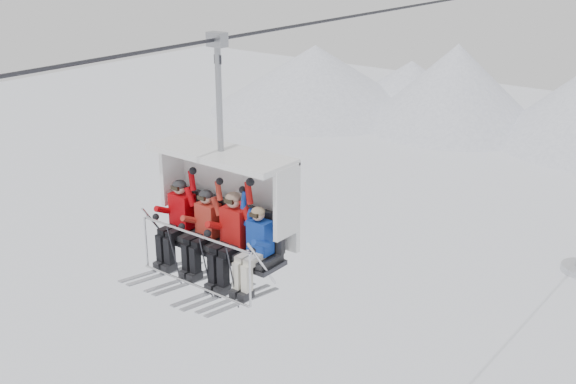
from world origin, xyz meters
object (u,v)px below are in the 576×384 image
Objects in this scene: skier_center_left at (203,229)px; skier_far_right at (255,247)px; skier_far_left at (178,219)px; skier_center_right at (231,235)px; chairlift_carrier at (228,198)px.

skier_far_right is at bearing -0.20° from skier_center_left.
skier_far_left is 0.61m from skier_center_left.
skier_center_right is at bearing 178.18° from skier_far_right.
chairlift_carrier is at bearing 48.66° from skier_center_left.
skier_center_left is at bearing -0.52° from skier_far_left.
chairlift_carrier reaches higher than skier_center_right.
skier_far_left reaches higher than skier_center_left.
skier_far_left is at bearing 179.48° from skier_center_left.
skier_center_right is 1.01× the size of skier_far_right.
skier_center_left is at bearing -131.34° from chairlift_carrier.
skier_center_right is (0.61, 0.01, 0.05)m from skier_center_left.
skier_center_right is (0.33, -0.30, -0.47)m from chairlift_carrier.
skier_center_right is 0.52m from skier_far_right.
chairlift_carrier is 2.36× the size of skier_far_right.
chairlift_carrier is 1.05m from skier_far_right.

